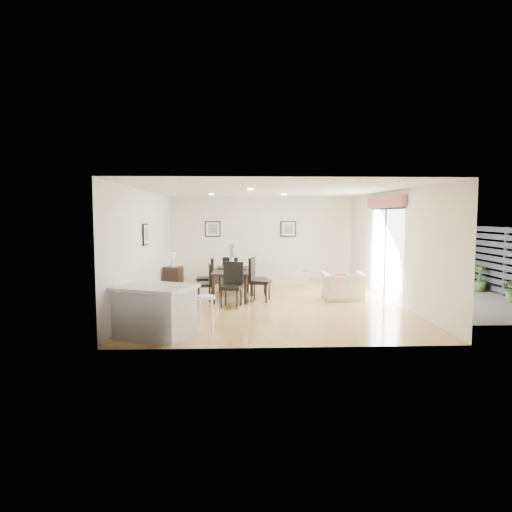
{
  "coord_description": "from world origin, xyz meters",
  "views": [
    {
      "loc": [
        -0.81,
        -11.09,
        2.11
      ],
      "look_at": [
        -0.32,
        0.4,
        1.07
      ],
      "focal_mm": 32.0,
      "sensor_mm": 36.0,
      "label": 1
    }
  ],
  "objects_px": {
    "dining_chair_head": "(232,282)",
    "bar_stool": "(206,301)",
    "dining_table": "(232,273)",
    "dining_chair_wfar": "(208,275)",
    "kitchen_island": "(155,311)",
    "armchair": "(343,286)",
    "coffee_table": "(227,276)",
    "dining_chair_enear": "(257,277)",
    "side_table": "(173,277)",
    "dining_chair_foot": "(231,272)",
    "dining_chair_wnear": "(206,281)",
    "dining_chair_efar": "(255,275)",
    "sofa": "(277,274)"
  },
  "relations": [
    {
      "from": "dining_chair_wnear",
      "to": "bar_stool",
      "type": "bearing_deg",
      "value": -2.13
    },
    {
      "from": "side_table",
      "to": "dining_chair_head",
      "type": "bearing_deg",
      "value": -58.6
    },
    {
      "from": "armchair",
      "to": "dining_chair_foot",
      "type": "height_order",
      "value": "dining_chair_foot"
    },
    {
      "from": "dining_table",
      "to": "dining_chair_enear",
      "type": "relative_size",
      "value": 1.68
    },
    {
      "from": "dining_chair_enear",
      "to": "dining_chair_foot",
      "type": "bearing_deg",
      "value": 37.79
    },
    {
      "from": "dining_chair_enear",
      "to": "dining_chair_foot",
      "type": "height_order",
      "value": "dining_chair_enear"
    },
    {
      "from": "dining_chair_foot",
      "to": "dining_table",
      "type": "bearing_deg",
      "value": 106.29
    },
    {
      "from": "dining_chair_efar",
      "to": "dining_chair_head",
      "type": "xyz_separation_m",
      "value": [
        -0.6,
        -1.52,
        0.05
      ]
    },
    {
      "from": "armchair",
      "to": "dining_chair_wnear",
      "type": "height_order",
      "value": "dining_chair_wnear"
    },
    {
      "from": "dining_chair_head",
      "to": "coffee_table",
      "type": "height_order",
      "value": "dining_chair_head"
    },
    {
      "from": "dining_chair_wnear",
      "to": "coffee_table",
      "type": "height_order",
      "value": "dining_chair_wnear"
    },
    {
      "from": "dining_chair_enear",
      "to": "coffee_table",
      "type": "relative_size",
      "value": 1.0
    },
    {
      "from": "coffee_table",
      "to": "bar_stool",
      "type": "xyz_separation_m",
      "value": [
        -0.24,
        -6.37,
        0.4
      ]
    },
    {
      "from": "armchair",
      "to": "coffee_table",
      "type": "relative_size",
      "value": 0.96
    },
    {
      "from": "sofa",
      "to": "dining_chair_foot",
      "type": "bearing_deg",
      "value": 50.75
    },
    {
      "from": "dining_chair_wfar",
      "to": "kitchen_island",
      "type": "bearing_deg",
      "value": -9.47
    },
    {
      "from": "dining_table",
      "to": "dining_chair_wnear",
      "type": "xyz_separation_m",
      "value": [
        -0.62,
        -0.43,
        -0.14
      ]
    },
    {
      "from": "dining_table",
      "to": "dining_chair_head",
      "type": "xyz_separation_m",
      "value": [
        0.02,
        -1.08,
        -0.08
      ]
    },
    {
      "from": "dining_chair_foot",
      "to": "side_table",
      "type": "height_order",
      "value": "dining_chair_foot"
    },
    {
      "from": "dining_chair_wfar",
      "to": "coffee_table",
      "type": "xyz_separation_m",
      "value": [
        0.45,
        2.32,
        -0.33
      ]
    },
    {
      "from": "dining_table",
      "to": "side_table",
      "type": "relative_size",
      "value": 2.92
    },
    {
      "from": "side_table",
      "to": "kitchen_island",
      "type": "height_order",
      "value": "kitchen_island"
    },
    {
      "from": "sofa",
      "to": "dining_chair_wfar",
      "type": "height_order",
      "value": "dining_chair_wfar"
    },
    {
      "from": "dining_chair_wnear",
      "to": "coffee_table",
      "type": "relative_size",
      "value": 0.86
    },
    {
      "from": "armchair",
      "to": "dining_chair_wnear",
      "type": "relative_size",
      "value": 1.12
    },
    {
      "from": "sofa",
      "to": "dining_chair_wnear",
      "type": "distance_m",
      "value": 3.58
    },
    {
      "from": "dining_table",
      "to": "dining_chair_head",
      "type": "height_order",
      "value": "dining_chair_head"
    },
    {
      "from": "dining_chair_enear",
      "to": "dining_chair_efar",
      "type": "distance_m",
      "value": 0.85
    },
    {
      "from": "armchair",
      "to": "dining_table",
      "type": "distance_m",
      "value": 2.82
    },
    {
      "from": "dining_chair_enear",
      "to": "dining_chair_wfar",
      "type": "bearing_deg",
      "value": 70.18
    },
    {
      "from": "sofa",
      "to": "dining_chair_foot",
      "type": "distance_m",
      "value": 2.02
    },
    {
      "from": "dining_chair_wfar",
      "to": "coffee_table",
      "type": "relative_size",
      "value": 0.92
    },
    {
      "from": "sofa",
      "to": "dining_chair_wfar",
      "type": "xyz_separation_m",
      "value": [
        -1.99,
        -2.09,
        0.26
      ]
    },
    {
      "from": "kitchen_island",
      "to": "dining_chair_head",
      "type": "bearing_deg",
      "value": 85.26
    },
    {
      "from": "dining_chair_foot",
      "to": "coffee_table",
      "type": "relative_size",
      "value": 0.89
    },
    {
      "from": "dining_chair_wfar",
      "to": "kitchen_island",
      "type": "xyz_separation_m",
      "value": [
        -0.67,
        -4.05,
        -0.1
      ]
    },
    {
      "from": "dining_chair_wfar",
      "to": "side_table",
      "type": "bearing_deg",
      "value": -140.37
    },
    {
      "from": "coffee_table",
      "to": "bar_stool",
      "type": "height_order",
      "value": "bar_stool"
    },
    {
      "from": "side_table",
      "to": "dining_chair_wfar",
      "type": "bearing_deg",
      "value": -50.34
    },
    {
      "from": "kitchen_island",
      "to": "side_table",
      "type": "bearing_deg",
      "value": 117.19
    },
    {
      "from": "kitchen_island",
      "to": "dining_chair_foot",
      "type": "bearing_deg",
      "value": 97.57
    },
    {
      "from": "armchair",
      "to": "dining_table",
      "type": "relative_size",
      "value": 0.57
    },
    {
      "from": "dining_chair_head",
      "to": "bar_stool",
      "type": "relative_size",
      "value": 1.46
    },
    {
      "from": "dining_chair_head",
      "to": "kitchen_island",
      "type": "bearing_deg",
      "value": -103.19
    },
    {
      "from": "armchair",
      "to": "coffee_table",
      "type": "xyz_separation_m",
      "value": [
        -2.95,
        3.09,
        -0.12
      ]
    },
    {
      "from": "sofa",
      "to": "dining_chair_head",
      "type": "relative_size",
      "value": 1.9
    },
    {
      "from": "dining_chair_efar",
      "to": "dining_table",
      "type": "bearing_deg",
      "value": 123.91
    },
    {
      "from": "armchair",
      "to": "dining_chair_foot",
      "type": "xyz_separation_m",
      "value": [
        -2.8,
        1.43,
        0.2
      ]
    },
    {
      "from": "dining_chair_enear",
      "to": "coffee_table",
      "type": "bearing_deg",
      "value": 28.83
    },
    {
      "from": "dining_chair_head",
      "to": "dining_chair_foot",
      "type": "height_order",
      "value": "dining_chair_head"
    }
  ]
}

